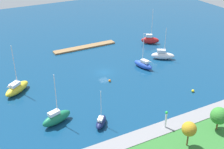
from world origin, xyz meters
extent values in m
plane|color=navy|center=(0.00, 0.00, 0.00)|extent=(160.00, 160.00, 0.00)
cube|color=olive|center=(-2.26, -18.53, 0.25)|extent=(20.96, 2.62, 0.50)
cube|color=gray|center=(0.00, 28.59, 0.51)|extent=(61.16, 3.62, 1.02)
cube|color=#2D6B2D|center=(0.00, 34.25, 0.46)|extent=(54.23, 13.26, 0.92)
cylinder|color=silver|center=(0.71, 28.59, 2.62)|extent=(0.36, 0.36, 3.20)
sphere|color=green|center=(0.71, 28.59, 4.47)|extent=(0.56, 0.56, 0.56)
cylinder|color=brown|center=(0.40, 34.68, 2.36)|extent=(0.29, 0.29, 2.89)
sphere|color=#AD841E|center=(0.40, 34.68, 4.61)|extent=(2.68, 2.68, 2.68)
cylinder|color=brown|center=(-7.88, 33.73, 1.99)|extent=(0.35, 0.35, 2.15)
sphere|color=#337F2D|center=(-7.88, 33.73, 4.08)|extent=(3.36, 3.36, 3.36)
ellipsoid|color=white|center=(-19.54, 0.47, 1.06)|extent=(6.93, 5.65, 2.12)
cube|color=silver|center=(-19.08, 0.16, 2.58)|extent=(2.79, 2.47, 0.92)
cylinder|color=silver|center=(-19.83, 0.66, 5.95)|extent=(0.17, 0.17, 7.65)
cylinder|color=silver|center=(-18.75, -0.06, 3.19)|extent=(2.23, 1.56, 0.13)
ellipsoid|color=red|center=(-23.24, -11.64, 1.16)|extent=(5.93, 4.71, 2.33)
cube|color=silver|center=(-22.85, -11.90, 2.83)|extent=(2.36, 2.04, 1.00)
cylinder|color=silver|center=(-23.49, -11.48, 7.06)|extent=(0.14, 0.14, 9.45)
cylinder|color=silver|center=(-22.37, -12.22, 3.48)|extent=(2.31, 1.57, 0.11)
ellipsoid|color=#2347B2|center=(-11.06, 2.70, 0.92)|extent=(3.71, 6.68, 1.85)
cube|color=silver|center=(-11.19, 3.19, 2.21)|extent=(1.82, 2.54, 0.72)
cylinder|color=silver|center=(-10.97, 2.40, 5.89)|extent=(0.15, 0.15, 8.07)
cylinder|color=silver|center=(-11.39, 3.90, 2.72)|extent=(0.94, 3.04, 0.12)
ellipsoid|color=#141E4C|center=(11.09, 20.94, 0.78)|extent=(4.30, 4.54, 1.56)
cube|color=silver|center=(11.33, 21.22, 1.81)|extent=(1.84, 1.90, 0.50)
cylinder|color=silver|center=(10.93, 20.77, 4.78)|extent=(0.11, 0.11, 6.43)
cylinder|color=silver|center=(11.67, 21.59, 2.21)|extent=(1.53, 1.70, 0.09)
ellipsoid|color=#19724C|center=(18.82, 16.09, 1.22)|extent=(7.01, 3.85, 2.44)
cube|color=silver|center=(19.34, 16.24, 2.79)|extent=(2.66, 1.84, 0.71)
cylinder|color=silver|center=(18.50, 15.99, 6.81)|extent=(0.16, 0.16, 8.74)
cylinder|color=silver|center=(19.64, 16.33, 3.30)|extent=(2.33, 0.82, 0.13)
ellipsoid|color=yellow|center=(23.36, -0.17, 1.08)|extent=(7.52, 6.61, 2.17)
cube|color=silver|center=(23.84, 0.19, 2.53)|extent=(3.08, 2.86, 0.73)
cylinder|color=silver|center=(23.06, -0.40, 7.13)|extent=(0.18, 0.18, 9.93)
cylinder|color=silver|center=(24.45, 0.66, 3.05)|extent=(2.86, 2.25, 0.14)
sphere|color=orange|center=(1.09, 5.53, 0.32)|extent=(0.63, 0.63, 0.63)
sphere|color=yellow|center=(-14.45, 19.63, 0.34)|extent=(0.69, 0.69, 0.69)
camera|label=1|loc=(32.08, 65.41, 37.51)|focal=47.72mm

